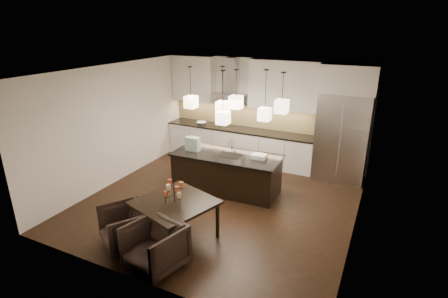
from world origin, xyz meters
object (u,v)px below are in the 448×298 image
at_px(armchair_right, 155,246).
at_px(dining_table, 176,220).
at_px(island_body, 226,173).
at_px(refrigerator, 342,137).
at_px(armchair_left, 126,227).

bearing_deg(armchair_right, dining_table, 115.33).
xyz_separation_m(island_body, armchair_right, (0.17, -2.96, -0.04)).
xyz_separation_m(refrigerator, armchair_right, (-2.05, -4.75, -0.70)).
bearing_deg(dining_table, refrigerator, 78.38).
bearing_deg(refrigerator, armchair_left, -122.36).
distance_m(armchair_left, armchair_right, 0.84).
bearing_deg(island_body, armchair_right, -88.94).
distance_m(dining_table, armchair_left, 0.85).
relative_size(refrigerator, armchair_right, 2.61).
xyz_separation_m(refrigerator, dining_table, (-2.21, -3.94, -0.71)).
xyz_separation_m(refrigerator, armchair_left, (-2.85, -4.50, -0.71)).
distance_m(refrigerator, armchair_right, 5.22).
height_order(dining_table, armchair_left, armchair_left).
relative_size(dining_table, armchair_left, 1.51).
distance_m(dining_table, armchair_right, 0.83).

